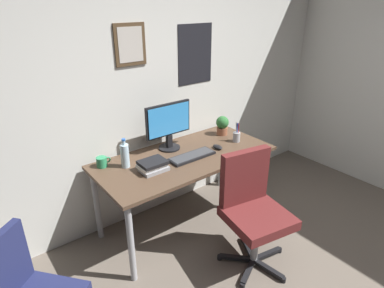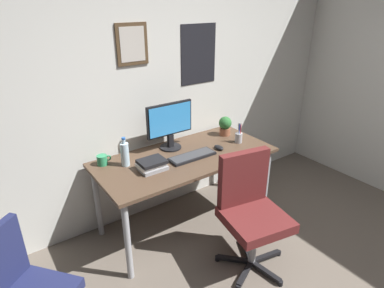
% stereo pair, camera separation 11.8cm
% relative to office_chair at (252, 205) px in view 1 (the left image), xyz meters
% --- Properties ---
extents(wall_back, '(4.40, 0.10, 2.60)m').
position_rel_office_chair_xyz_m(wall_back, '(-0.08, 1.15, 0.77)').
color(wall_back, silver).
rests_on(wall_back, ground_plane).
extents(desk, '(1.60, 0.75, 0.73)m').
position_rel_office_chair_xyz_m(desk, '(-0.14, 0.70, 0.13)').
color(desk, '#4C3828').
rests_on(desk, ground_plane).
extents(office_chair, '(0.57, 0.57, 0.95)m').
position_rel_office_chair_xyz_m(office_chair, '(0.00, 0.00, 0.00)').
color(office_chair, '#591E1E').
rests_on(office_chair, ground_plane).
extents(monitor, '(0.46, 0.20, 0.43)m').
position_rel_office_chair_xyz_m(monitor, '(-0.16, 0.91, 0.44)').
color(monitor, black).
rests_on(monitor, desk).
extents(keyboard, '(0.43, 0.15, 0.03)m').
position_rel_office_chair_xyz_m(keyboard, '(-0.11, 0.63, 0.22)').
color(keyboard, black).
rests_on(keyboard, desk).
extents(computer_mouse, '(0.06, 0.11, 0.04)m').
position_rel_office_chair_xyz_m(computer_mouse, '(0.19, 0.63, 0.22)').
color(computer_mouse, black).
rests_on(computer_mouse, desk).
extents(water_bottle, '(0.07, 0.07, 0.25)m').
position_rel_office_chair_xyz_m(water_bottle, '(-0.65, 0.83, 0.31)').
color(water_bottle, silver).
rests_on(water_bottle, desk).
extents(coffee_mug_near, '(0.12, 0.09, 0.09)m').
position_rel_office_chair_xyz_m(coffee_mug_near, '(-0.80, 0.96, 0.25)').
color(coffee_mug_near, '#2D8C59').
rests_on(coffee_mug_near, desk).
extents(potted_plant, '(0.13, 0.13, 0.19)m').
position_rel_office_chair_xyz_m(potted_plant, '(0.46, 0.86, 0.31)').
color(potted_plant, brown).
rests_on(potted_plant, desk).
extents(pen_cup, '(0.07, 0.07, 0.20)m').
position_rel_office_chair_xyz_m(pen_cup, '(0.45, 0.64, 0.26)').
color(pen_cup, '#9EA0A5').
rests_on(pen_cup, desk).
extents(book_stack_left, '(0.23, 0.17, 0.08)m').
position_rel_office_chair_xyz_m(book_stack_left, '(-0.50, 0.64, 0.25)').
color(book_stack_left, gray).
rests_on(book_stack_left, desk).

